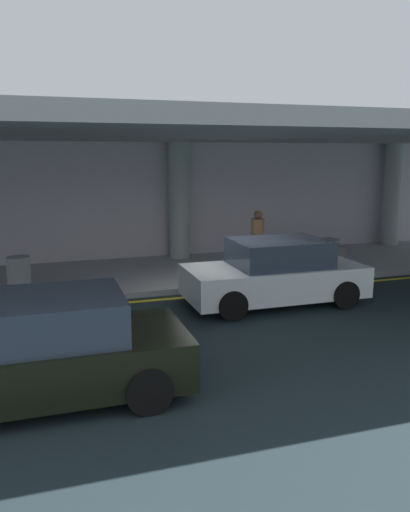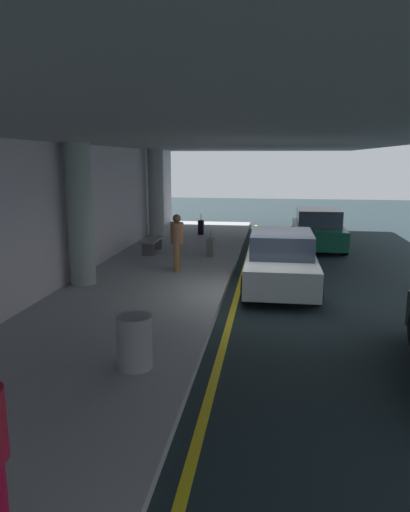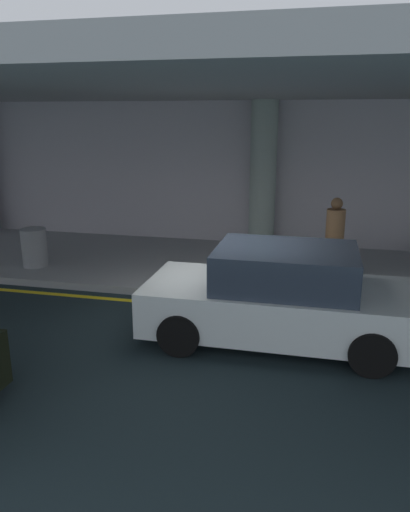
# 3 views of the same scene
# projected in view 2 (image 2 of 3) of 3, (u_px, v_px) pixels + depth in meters

# --- Properties ---
(ground_plane) EXTENTS (60.00, 60.00, 0.00)m
(ground_plane) POSITION_uv_depth(u_px,v_px,m) (265.00, 296.00, 11.86)
(ground_plane) COLOR #1B272B
(sidewalk) EXTENTS (26.00, 4.20, 0.15)m
(sidewalk) POSITION_uv_depth(u_px,v_px,m) (145.00, 289.00, 12.28)
(sidewalk) COLOR #95979C
(sidewalk) RESTS_ON ground
(lane_stripe_yellow) EXTENTS (26.00, 0.14, 0.01)m
(lane_stripe_yellow) POSITION_uv_depth(u_px,v_px,m) (237.00, 295.00, 11.96)
(lane_stripe_yellow) COLOR yellow
(lane_stripe_yellow) RESTS_ON ground
(support_column_left_mid) EXTENTS (0.66, 0.66, 3.65)m
(support_column_left_mid) POSITION_uv_depth(u_px,v_px,m) (80.00, 215.00, 12.13)
(support_column_left_mid) COLOR #909F96
(support_column_left_mid) RESTS_ON sidewalk
(support_column_center) EXTENTS (0.66, 0.66, 3.65)m
(support_column_center) POSITION_uv_depth(u_px,v_px,m) (156.00, 193.00, 19.88)
(support_column_center) COLOR #979E9D
(support_column_center) RESTS_ON sidewalk
(ceiling_overhang) EXTENTS (28.00, 13.20, 0.30)m
(ceiling_overhang) POSITION_uv_depth(u_px,v_px,m) (161.00, 136.00, 11.42)
(ceiling_overhang) COLOR gray
(ceiling_overhang) RESTS_ON support_column_far_left
(terminal_back_wall) EXTENTS (26.00, 0.30, 3.80)m
(terminal_back_wall) POSITION_uv_depth(u_px,v_px,m) (59.00, 218.00, 12.22)
(terminal_back_wall) COLOR #BCB6BF
(terminal_back_wall) RESTS_ON ground
(car_dark_green) EXTENTS (4.10, 1.92, 1.50)m
(car_dark_green) POSITION_uv_depth(u_px,v_px,m) (318.00, 229.00, 18.29)
(car_dark_green) COLOR #0E422F
(car_dark_green) RESTS_ON ground
(car_white) EXTENTS (4.10, 1.92, 1.50)m
(car_white) POSITION_uv_depth(u_px,v_px,m) (281.00, 262.00, 12.54)
(car_white) COLOR white
(car_white) RESTS_ON ground
(person_waiting_for_ride) EXTENTS (0.38, 0.38, 1.68)m
(person_waiting_for_ride) POSITION_uv_depth(u_px,v_px,m) (177.00, 239.00, 13.70)
(person_waiting_for_ride) COLOR olive
(person_waiting_for_ride) RESTS_ON sidewalk
(suitcase_upright_primary) EXTENTS (0.36, 0.22, 0.90)m
(suitcase_upright_primary) POSITION_uv_depth(u_px,v_px,m) (201.00, 227.00, 20.57)
(suitcase_upright_primary) COLOR black
(suitcase_upright_primary) RESTS_ON sidewalk
(suitcase_upright_secondary) EXTENTS (0.36, 0.22, 0.90)m
(suitcase_upright_secondary) POSITION_uv_depth(u_px,v_px,m) (211.00, 247.00, 15.95)
(suitcase_upright_secondary) COLOR #61625C
(suitcase_upright_secondary) RESTS_ON sidewalk
(bench_metal) EXTENTS (1.60, 0.50, 0.48)m
(bench_metal) POSITION_uv_depth(u_px,v_px,m) (152.00, 242.00, 16.64)
(bench_metal) COLOR slate
(bench_metal) RESTS_ON sidewalk
(trash_bin_steel) EXTENTS (0.56, 0.56, 0.85)m
(trash_bin_steel) POSITION_uv_depth(u_px,v_px,m) (135.00, 342.00, 7.40)
(trash_bin_steel) COLOR gray
(trash_bin_steel) RESTS_ON sidewalk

